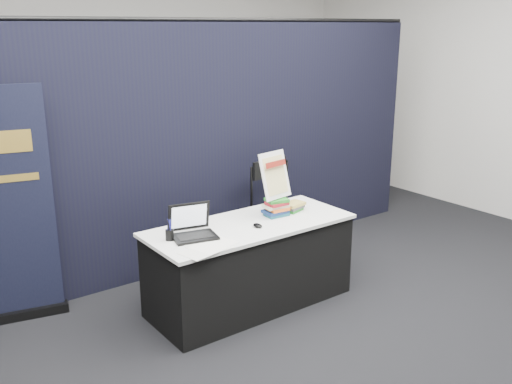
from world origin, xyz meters
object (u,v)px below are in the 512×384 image
(laptop, at_px, (192,229))
(book_stack_short, at_px, (293,207))
(book_stack_tall, at_px, (277,207))
(stacking_chair, at_px, (281,208))
(info_sign, at_px, (275,176))
(pullup_banner, at_px, (4,222))
(display_table, at_px, (250,264))

(laptop, distance_m, book_stack_short, 1.07)
(book_stack_tall, xyz_separation_m, stacking_chair, (0.47, 0.51, -0.24))
(info_sign, relative_size, stacking_chair, 0.40)
(stacking_chair, bearing_deg, book_stack_tall, -140.93)
(laptop, distance_m, stacking_chair, 1.44)
(laptop, bearing_deg, pullup_banner, 155.18)
(info_sign, xyz_separation_m, pullup_banner, (-2.05, 0.89, -0.25))
(laptop, distance_m, info_sign, 0.92)
(book_stack_tall, relative_size, info_sign, 0.49)
(display_table, bearing_deg, pullup_banner, 151.40)
(book_stack_tall, xyz_separation_m, book_stack_short, (0.20, 0.02, -0.04))
(display_table, relative_size, stacking_chair, 1.68)
(display_table, xyz_separation_m, stacking_chair, (0.78, 0.53, 0.22))
(book_stack_short, xyz_separation_m, pullup_banner, (-2.25, 0.90, 0.07))
(display_table, relative_size, info_sign, 4.25)
(pullup_banner, bearing_deg, stacking_chair, 3.06)
(display_table, relative_size, book_stack_short, 8.34)
(info_sign, distance_m, stacking_chair, 0.85)
(laptop, distance_m, pullup_banner, 1.50)
(book_stack_tall, relative_size, book_stack_short, 0.97)
(laptop, relative_size, pullup_banner, 0.20)
(laptop, height_order, info_sign, info_sign)
(display_table, bearing_deg, book_stack_short, 5.19)
(display_table, distance_m, book_stack_short, 0.66)
(book_stack_tall, height_order, book_stack_short, book_stack_tall)
(pullup_banner, bearing_deg, book_stack_short, -9.39)
(display_table, xyz_separation_m, book_stack_short, (0.51, 0.05, 0.41))
(display_table, distance_m, info_sign, 0.80)
(info_sign, height_order, stacking_chair, info_sign)
(book_stack_short, distance_m, pullup_banner, 2.43)
(book_stack_tall, height_order, pullup_banner, pullup_banner)
(book_stack_short, xyz_separation_m, stacking_chair, (0.26, 0.49, -0.20))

